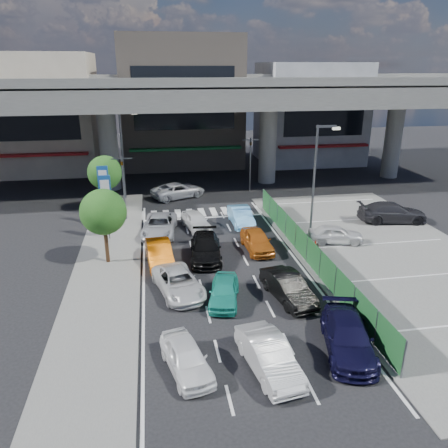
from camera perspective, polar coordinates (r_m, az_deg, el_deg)
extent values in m
plane|color=black|center=(25.05, 0.67, -7.85)|extent=(120.00, 120.00, 0.00)
cube|color=#5F5F5C|center=(30.43, 20.84, -3.93)|extent=(12.00, 28.00, 0.06)
cube|color=#5F5F5C|center=(28.46, -14.87, -4.86)|extent=(4.00, 30.00, 0.12)
cylinder|color=slate|center=(44.64, -14.82, 9.45)|extent=(1.80, 1.80, 8.00)
cylinder|color=slate|center=(46.04, 5.72, 10.32)|extent=(1.80, 1.80, 8.00)
cylinder|color=slate|center=(51.48, 21.19, 10.12)|extent=(1.80, 1.80, 8.00)
cube|color=slate|center=(44.04, -4.58, 16.47)|extent=(64.00, 14.00, 2.00)
cube|color=slate|center=(37.21, -3.62, 17.84)|extent=(64.00, 0.40, 0.90)
cube|color=slate|center=(50.75, -5.36, 18.39)|extent=(64.00, 0.40, 0.90)
cube|color=#AA9E89|center=(55.35, -22.71, 13.17)|extent=(12.00, 10.00, 13.00)
cube|color=maroon|center=(50.93, -23.34, 8.36)|extent=(10.80, 1.60, 0.25)
cube|color=black|center=(50.43, -24.01, 13.20)|extent=(9.60, 0.10, 5.85)
cube|color=gray|center=(55.08, -5.63, 15.59)|extent=(14.00, 10.00, 15.00)
cube|color=#156B31|center=(50.63, -5.01, 9.85)|extent=(12.60, 1.60, 0.25)
cube|color=black|center=(50.03, -5.21, 16.02)|extent=(11.20, 0.10, 6.75)
cube|color=gray|center=(57.65, 11.07, 14.02)|extent=(12.00, 10.00, 12.00)
cube|color=maroon|center=(53.36, 12.74, 9.96)|extent=(10.80, 1.60, 0.25)
cube|color=black|center=(52.93, 13.03, 14.03)|extent=(9.60, 0.10, 5.40)
cylinder|color=#595B60|center=(35.06, -12.93, 4.47)|extent=(0.14, 0.14, 5.20)
cube|color=#595B60|center=(34.51, -13.24, 8.31)|extent=(1.60, 0.08, 0.08)
imported|color=black|center=(34.57, -13.20, 7.82)|extent=(0.26, 1.24, 0.50)
cylinder|color=#595B60|center=(42.84, 3.45, 7.74)|extent=(0.14, 0.14, 5.20)
cube|color=#595B60|center=(42.40, 3.51, 10.91)|extent=(1.60, 0.08, 0.08)
imported|color=black|center=(42.45, 3.51, 10.51)|extent=(0.26, 1.24, 0.50)
cylinder|color=#595B60|center=(30.85, 11.63, 5.15)|extent=(0.16, 0.16, 8.00)
cube|color=#595B60|center=(30.33, 13.24, 12.31)|extent=(1.40, 0.15, 0.15)
cube|color=silver|center=(30.62, 14.45, 12.00)|extent=(0.50, 0.22, 0.18)
cylinder|color=#595B60|center=(40.60, -13.12, 8.59)|extent=(0.16, 0.16, 8.00)
cube|color=#595B60|center=(40.01, -12.69, 14.12)|extent=(1.40, 0.15, 0.15)
cube|color=silver|center=(39.99, -11.64, 13.97)|extent=(0.50, 0.22, 0.18)
cylinder|color=#595B60|center=(31.78, -14.84, -0.16)|extent=(0.10, 0.10, 2.20)
cube|color=#164B9B|center=(31.14, -15.18, 3.47)|extent=(0.80, 0.12, 3.00)
cube|color=white|center=(31.07, -15.19, 3.43)|extent=(0.60, 0.02, 2.40)
cylinder|color=#595B60|center=(34.65, -15.12, 1.49)|extent=(0.10, 0.10, 2.20)
cube|color=#164B9B|center=(34.06, -15.44, 4.84)|extent=(0.80, 0.12, 3.00)
cube|color=white|center=(33.99, -15.45, 4.81)|extent=(0.60, 0.02, 2.40)
cylinder|color=#382314|center=(28.01, -15.08, -2.74)|extent=(0.24, 0.24, 2.40)
sphere|color=#184B15|center=(27.26, -15.49, 1.53)|extent=(2.80, 2.80, 2.80)
cylinder|color=#382314|center=(37.97, -15.01, 3.28)|extent=(0.24, 0.24, 2.40)
sphere|color=#184B15|center=(37.42, -15.31, 6.50)|extent=(2.80, 2.80, 2.80)
imported|color=white|center=(18.46, -4.94, -17.01)|extent=(2.30, 3.92, 1.25)
imported|color=silver|center=(18.48, 5.84, -16.74)|extent=(2.13, 4.37, 1.38)
imported|color=black|center=(20.17, 15.88, -13.98)|extent=(3.03, 5.08, 1.38)
imported|color=silver|center=(24.00, -5.97, -7.62)|extent=(3.04, 4.82, 1.24)
imported|color=teal|center=(23.04, 0.01, -8.74)|extent=(2.28, 3.90, 1.24)
imported|color=black|center=(23.50, 8.36, -8.19)|extent=(2.22, 4.39, 1.38)
imported|color=#D55D05|center=(27.53, -8.45, -3.80)|extent=(1.81, 4.30, 1.38)
imported|color=black|center=(28.00, -2.40, -3.17)|extent=(2.37, 4.91, 1.38)
imported|color=#B85C17|center=(29.27, 4.31, -2.16)|extent=(1.77, 4.06, 1.36)
imported|color=#B2B4BA|center=(32.18, -8.43, -0.21)|extent=(2.94, 5.23, 1.38)
imported|color=silver|center=(33.02, -3.66, 0.42)|extent=(2.36, 4.03, 1.29)
imported|color=#5CA5DD|center=(33.86, 2.22, 1.04)|extent=(1.52, 4.21, 1.38)
imported|color=silver|center=(41.08, -5.99, 4.40)|extent=(5.56, 4.17, 1.40)
imported|color=silver|center=(31.21, 14.34, -1.28)|extent=(3.99, 2.28, 1.28)
imported|color=#28272C|center=(36.76, 21.12, 1.43)|extent=(5.55, 2.94, 1.53)
cone|color=#FB290D|center=(29.78, 11.82, -2.68)|extent=(0.43, 0.43, 0.73)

